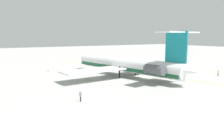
{
  "coord_description": "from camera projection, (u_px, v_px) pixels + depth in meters",
  "views": [
    {
      "loc": [
        -45.02,
        43.15,
        10.73
      ],
      "look_at": [
        2.75,
        12.99,
        2.78
      ],
      "focal_mm": 35.23,
      "sensor_mm": 36.0,
      "label": 1
    }
  ],
  "objects": [
    {
      "name": "taxiway_centreline",
      "position": [
        147.0,
        73.0,
        63.74
      ],
      "size": [
        101.73,
        18.93,
        0.01
      ],
      "primitive_type": "cube",
      "rotation": [
        0.0,
        0.0,
        0.18
      ],
      "color": "gold",
      "rests_on": "ground"
    },
    {
      "name": "ground_crew_near_tail",
      "position": [
        218.0,
        72.0,
        58.83
      ],
      "size": [
        0.43,
        0.29,
        1.84
      ],
      "rotation": [
        0.0,
        0.0,
        1.14
      ],
      "color": "black",
      "rests_on": "ground"
    },
    {
      "name": "safety_cone_nose",
      "position": [
        48.0,
        71.0,
        67.16
      ],
      "size": [
        0.4,
        0.4,
        0.55
      ],
      "primitive_type": "cone",
      "color": "#EA590F",
      "rests_on": "ground"
    },
    {
      "name": "ground_crew_near_nose",
      "position": [
        80.0,
        95.0,
        36.16
      ],
      "size": [
        0.4,
        0.28,
        1.77
      ],
      "rotation": [
        0.0,
        0.0,
        2.08
      ],
      "color": "black",
      "rests_on": "ground"
    },
    {
      "name": "ground",
      "position": [
        156.0,
        74.0,
        62.0
      ],
      "size": [
        347.31,
        347.31,
        0.0
      ],
      "primitive_type": "plane",
      "color": "#ADADA8"
    },
    {
      "name": "main_jetliner",
      "position": [
        128.0,
        65.0,
        58.26
      ],
      "size": [
        40.46,
        35.95,
        11.82
      ],
      "rotation": [
        0.0,
        0.0,
        0.17
      ],
      "color": "white",
      "rests_on": "ground"
    }
  ]
}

